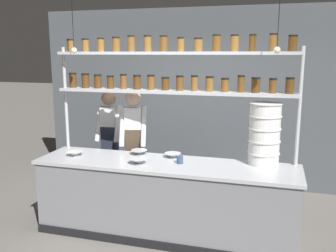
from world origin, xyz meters
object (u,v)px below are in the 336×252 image
(serving_cup_front, at_px, (180,160))
(spice_shelf_unit, at_px, (172,75))
(container_stack, at_px, (264,134))
(prep_bowl_near_right, at_px, (173,155))
(prep_bowl_near_left, at_px, (75,154))
(prep_bowl_center_front, at_px, (138,161))
(chef_center, at_px, (134,142))
(prep_bowl_center_back, at_px, (139,152))
(chef_left, at_px, (110,139))

(serving_cup_front, bearing_deg, spice_shelf_unit, 119.91)
(container_stack, xyz_separation_m, prep_bowl_near_right, (-1.09, -0.02, -0.33))
(prep_bowl_near_left, bearing_deg, container_stack, 6.98)
(prep_bowl_near_left, bearing_deg, prep_bowl_center_front, -6.22)
(prep_bowl_near_right, distance_m, serving_cup_front, 0.27)
(spice_shelf_unit, distance_m, prep_bowl_near_right, 0.99)
(prep_bowl_near_left, distance_m, prep_bowl_center_front, 0.90)
(prep_bowl_near_left, xyz_separation_m, prep_bowl_near_right, (1.21, 0.26, 0.00))
(chef_center, xyz_separation_m, prep_bowl_center_back, (0.19, -0.30, -0.05))
(container_stack, bearing_deg, prep_bowl_center_back, 179.90)
(prep_bowl_near_left, relative_size, prep_bowl_center_back, 0.96)
(prep_bowl_near_left, relative_size, serving_cup_front, 2.24)
(chef_center, distance_m, container_stack, 1.78)
(prep_bowl_center_front, height_order, prep_bowl_near_right, prep_bowl_center_front)
(chef_left, distance_m, serving_cup_front, 1.53)
(chef_left, bearing_deg, prep_bowl_center_front, -55.94)
(prep_bowl_center_front, bearing_deg, spice_shelf_unit, 57.14)
(chef_left, bearing_deg, serving_cup_front, -38.92)
(prep_bowl_near_left, xyz_separation_m, prep_bowl_center_front, (0.89, -0.10, 0.00))
(container_stack, height_order, prep_bowl_near_left, container_stack)
(chef_center, height_order, prep_bowl_near_right, chef_center)
(container_stack, xyz_separation_m, prep_bowl_center_front, (-1.41, -0.38, -0.33))
(container_stack, bearing_deg, prep_bowl_near_left, -173.02)
(chef_left, height_order, chef_center, chef_center)
(prep_bowl_center_back, bearing_deg, spice_shelf_unit, 9.05)
(prep_bowl_center_back, bearing_deg, chef_center, 122.07)
(prep_bowl_center_back, xyz_separation_m, serving_cup_front, (0.60, -0.25, 0.02))
(spice_shelf_unit, distance_m, chef_left, 1.57)
(chef_left, xyz_separation_m, chef_center, (0.49, -0.28, 0.04))
(prep_bowl_near_left, height_order, prep_bowl_center_front, prep_bowl_center_front)
(prep_bowl_near_left, height_order, prep_bowl_center_back, prep_bowl_center_back)
(spice_shelf_unit, xyz_separation_m, prep_bowl_near_left, (-1.18, -0.35, -0.99))
(chef_center, relative_size, prep_bowl_center_front, 7.81)
(prep_bowl_near_right, height_order, serving_cup_front, serving_cup_front)
(prep_bowl_near_right, bearing_deg, container_stack, 1.10)
(chef_left, relative_size, serving_cup_front, 18.27)
(chef_center, xyz_separation_m, prep_bowl_near_left, (-0.57, -0.59, -0.05))
(prep_bowl_near_left, bearing_deg, spice_shelf_unit, 16.57)
(spice_shelf_unit, xyz_separation_m, container_stack, (1.12, -0.07, -0.66))
(chef_center, bearing_deg, prep_bowl_center_back, -70.50)
(spice_shelf_unit, distance_m, prep_bowl_near_left, 1.58)
(spice_shelf_unit, xyz_separation_m, chef_center, (-0.61, 0.24, -0.94))
(chef_left, xyz_separation_m, prep_bowl_near_left, (-0.08, -0.87, -0.01))
(container_stack, xyz_separation_m, serving_cup_front, (-0.94, -0.24, -0.32))
(chef_center, bearing_deg, spice_shelf_unit, -33.61)
(chef_center, height_order, serving_cup_front, chef_center)
(chef_left, distance_m, prep_bowl_near_left, 0.87)
(prep_bowl_center_front, bearing_deg, chef_left, 130.16)
(chef_center, bearing_deg, chef_left, 137.86)
(chef_center, bearing_deg, prep_bowl_near_left, -146.68)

